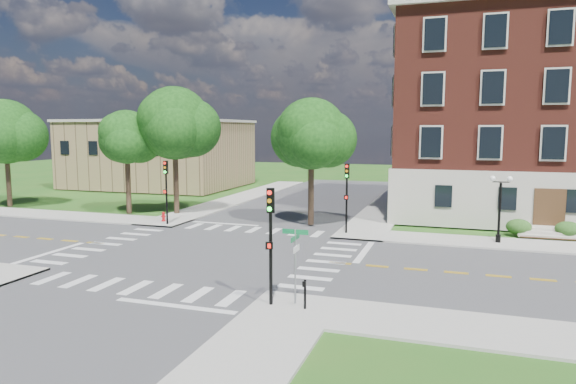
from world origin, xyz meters
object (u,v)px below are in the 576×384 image
(traffic_signal_ne, at_px, (347,189))
(push_button_post, at_px, (305,293))
(twin_lamp_west, at_px, (500,205))
(street_sign_pole, at_px, (295,251))
(fire_hydrant, at_px, (163,217))
(traffic_signal_nw, at_px, (166,184))
(traffic_signal_se, at_px, (270,231))

(traffic_signal_ne, relative_size, push_button_post, 4.00)
(twin_lamp_west, relative_size, push_button_post, 3.53)
(street_sign_pole, bearing_deg, traffic_signal_ne, 93.80)
(street_sign_pole, height_order, fire_hydrant, street_sign_pole)
(twin_lamp_west, bearing_deg, traffic_signal_ne, -179.73)
(push_button_post, bearing_deg, street_sign_pole, 136.88)
(traffic_signal_nw, distance_m, twin_lamp_west, 23.39)
(push_button_post, bearing_deg, traffic_signal_ne, 95.73)
(fire_hydrant, bearing_deg, traffic_signal_nw, -46.60)
(traffic_signal_se, relative_size, street_sign_pole, 1.55)
(street_sign_pole, bearing_deg, traffic_signal_se, -154.45)
(traffic_signal_ne, height_order, street_sign_pole, traffic_signal_ne)
(street_sign_pole, bearing_deg, traffic_signal_nw, 136.13)
(traffic_signal_se, bearing_deg, fire_hydrant, 133.38)
(traffic_signal_ne, xyz_separation_m, push_button_post, (1.56, -15.50, -2.39))
(traffic_signal_ne, bearing_deg, fire_hydrant, -179.92)
(traffic_signal_se, height_order, twin_lamp_west, traffic_signal_se)
(traffic_signal_se, bearing_deg, push_button_post, -3.26)
(twin_lamp_west, distance_m, fire_hydrant, 24.35)
(traffic_signal_ne, bearing_deg, push_button_post, -84.27)
(traffic_signal_se, distance_m, traffic_signal_ne, 15.42)
(push_button_post, xyz_separation_m, fire_hydrant, (-16.03, 15.48, -0.33))
(traffic_signal_ne, xyz_separation_m, street_sign_pole, (1.00, -14.98, -0.88))
(push_button_post, height_order, fire_hydrant, push_button_post)
(traffic_signal_nw, distance_m, street_sign_pole, 20.22)
(twin_lamp_west, relative_size, street_sign_pole, 1.36)
(traffic_signal_ne, relative_size, fire_hydrant, 6.40)
(traffic_signal_se, xyz_separation_m, twin_lamp_west, (9.71, 15.47, -0.66))
(traffic_signal_se, relative_size, push_button_post, 4.00)
(traffic_signal_se, distance_m, push_button_post, 2.81)
(traffic_signal_se, relative_size, fire_hydrant, 6.40)
(traffic_signal_se, xyz_separation_m, traffic_signal_ne, (-0.08, 15.42, 0.00))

